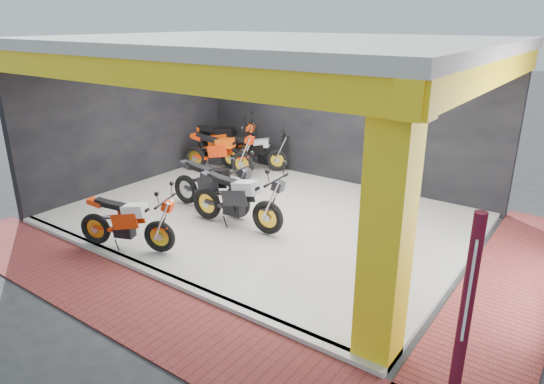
# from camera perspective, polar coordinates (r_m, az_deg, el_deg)

# --- Properties ---
(ground) EXTENTS (80.00, 80.00, 0.00)m
(ground) POSITION_cam_1_polar(r_m,az_deg,el_deg) (8.93, -8.34, -7.31)
(ground) COLOR #2D2D30
(ground) RESTS_ON ground
(showroom_floor) EXTENTS (8.00, 6.00, 0.10)m
(showroom_floor) POSITION_cam_1_polar(r_m,az_deg,el_deg) (10.29, -0.65, -3.01)
(showroom_floor) COLOR white
(showroom_floor) RESTS_ON ground
(showroom_ceiling) EXTENTS (8.40, 6.40, 0.20)m
(showroom_ceiling) POSITION_cam_1_polar(r_m,az_deg,el_deg) (9.50, -0.74, 17.15)
(showroom_ceiling) COLOR beige
(showroom_ceiling) RESTS_ON corner_column
(back_wall) EXTENTS (8.20, 0.20, 3.50)m
(back_wall) POSITION_cam_1_polar(r_m,az_deg,el_deg) (12.34, 7.98, 8.90)
(back_wall) COLOR black
(back_wall) RESTS_ON ground
(left_wall) EXTENTS (0.20, 6.20, 3.50)m
(left_wall) POSITION_cam_1_polar(r_m,az_deg,el_deg) (12.58, -16.08, 8.54)
(left_wall) COLOR black
(left_wall) RESTS_ON ground
(corner_column) EXTENTS (0.50, 0.50, 3.50)m
(corner_column) POSITION_cam_1_polar(r_m,az_deg,el_deg) (5.71, 13.44, -4.34)
(corner_column) COLOR yellow
(corner_column) RESTS_ON ground
(header_beam_front) EXTENTS (8.40, 0.30, 0.40)m
(header_beam_front) POSITION_cam_1_polar(r_m,az_deg,el_deg) (7.33, -15.18, 13.38)
(header_beam_front) COLOR yellow
(header_beam_front) RESTS_ON corner_column
(header_beam_right) EXTENTS (0.30, 6.40, 0.40)m
(header_beam_right) POSITION_cam_1_polar(r_m,az_deg,el_deg) (7.84, 24.16, 12.75)
(header_beam_right) COLOR yellow
(header_beam_right) RESTS_ON corner_column
(floor_kerb) EXTENTS (8.00, 0.20, 0.10)m
(floor_kerb) POSITION_cam_1_polar(r_m,az_deg,el_deg) (8.30, -13.28, -9.49)
(floor_kerb) COLOR white
(floor_kerb) RESTS_ON ground
(paver_front) EXTENTS (9.00, 1.40, 0.03)m
(paver_front) POSITION_cam_1_polar(r_m,az_deg,el_deg) (7.91, -17.56, -11.78)
(paver_front) COLOR maroon
(paver_front) RESTS_ON ground
(paver_right) EXTENTS (1.40, 7.00, 0.03)m
(paver_right) POSITION_cam_1_polar(r_m,az_deg,el_deg) (8.67, 26.30, -10.10)
(paver_right) COLOR maroon
(paver_right) RESTS_ON ground
(signpost) EXTENTS (0.11, 0.37, 2.63)m
(signpost) POSITION_cam_1_polar(r_m,az_deg,el_deg) (4.58, 21.35, -16.14)
(signpost) COLOR maroon
(signpost) RESTS_ON ground
(moto_hero) EXTENTS (2.11, 1.39, 1.21)m
(moto_hero) POSITION_cam_1_polar(r_m,az_deg,el_deg) (8.66, -13.23, -3.39)
(moto_hero) COLOR red
(moto_hero) RESTS_ON showroom_floor
(moto_row_a) EXTENTS (2.31, 1.02, 1.37)m
(moto_row_a) POSITION_cam_1_polar(r_m,az_deg,el_deg) (9.10, -0.52, -1.12)
(moto_row_a) COLOR black
(moto_row_a) RESTS_ON showroom_floor
(moto_row_b) EXTENTS (2.22, 0.88, 1.34)m
(moto_row_b) POSITION_cam_1_polar(r_m,az_deg,el_deg) (9.92, -4.21, 0.52)
(moto_row_b) COLOR black
(moto_row_b) RESTS_ON showroom_floor
(moto_row_c) EXTENTS (2.34, 1.23, 1.36)m
(moto_row_c) POSITION_cam_1_polar(r_m,az_deg,el_deg) (12.56, -3.55, 4.71)
(moto_row_c) COLOR #F5340A
(moto_row_c) RESTS_ON showroom_floor
(moto_row_d) EXTENTS (2.49, 1.61, 1.43)m
(moto_row_d) POSITION_cam_1_polar(r_m,az_deg,el_deg) (13.67, -3.46, 6.09)
(moto_row_d) COLOR #F9470A
(moto_row_d) RESTS_ON showroom_floor
(moto_row_e) EXTENTS (2.08, 1.52, 1.20)m
(moto_row_e) POSITION_cam_1_polar(r_m,az_deg,el_deg) (13.07, 0.63, 4.98)
(moto_row_e) COLOR black
(moto_row_e) RESTS_ON showroom_floor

